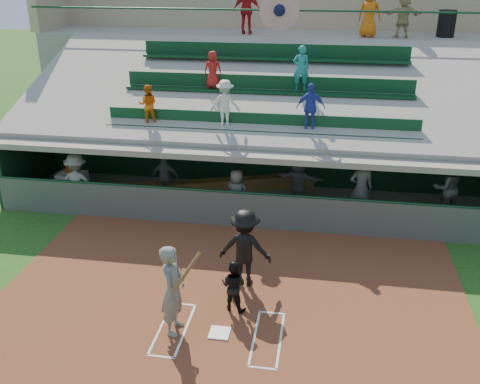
% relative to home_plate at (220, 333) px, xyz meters
% --- Properties ---
extents(ground, '(100.00, 100.00, 0.00)m').
position_rel_home_plate_xyz_m(ground, '(0.00, 0.00, -0.04)').
color(ground, '#1F4A14').
rests_on(ground, ground).
extents(dirt_slab, '(11.00, 9.00, 0.02)m').
position_rel_home_plate_xyz_m(dirt_slab, '(0.00, 0.50, -0.03)').
color(dirt_slab, brown).
rests_on(dirt_slab, ground).
extents(home_plate, '(0.43, 0.43, 0.03)m').
position_rel_home_plate_xyz_m(home_plate, '(0.00, 0.00, 0.00)').
color(home_plate, white).
rests_on(home_plate, dirt_slab).
extents(batters_box_chalk, '(2.65, 1.85, 0.01)m').
position_rel_home_plate_xyz_m(batters_box_chalk, '(0.00, 0.00, -0.01)').
color(batters_box_chalk, white).
rests_on(batters_box_chalk, dirt_slab).
extents(dugout_floor, '(16.00, 3.50, 0.04)m').
position_rel_home_plate_xyz_m(dugout_floor, '(0.00, 6.75, -0.02)').
color(dugout_floor, gray).
rests_on(dugout_floor, ground).
extents(concourse_slab, '(20.00, 3.00, 4.60)m').
position_rel_home_plate_xyz_m(concourse_slab, '(0.00, 13.50, 2.26)').
color(concourse_slab, gray).
rests_on(concourse_slab, ground).
extents(grandstand, '(20.40, 10.40, 7.80)m').
position_rel_home_plate_xyz_m(grandstand, '(-0.01, 10.51, 2.23)').
color(grandstand, '#505550').
rests_on(grandstand, ground).
extents(batter_at_plate, '(0.88, 0.80, 2.04)m').
position_rel_home_plate_xyz_m(batter_at_plate, '(-0.96, -0.03, 1.01)').
color(batter_at_plate, '#5E615C').
rests_on(batter_at_plate, dirt_slab).
extents(catcher, '(0.70, 0.61, 1.24)m').
position_rel_home_plate_xyz_m(catcher, '(0.14, 0.93, 0.60)').
color(catcher, black).
rests_on(catcher, dirt_slab).
extents(home_umpire, '(1.30, 0.79, 1.96)m').
position_rel_home_plate_xyz_m(home_umpire, '(0.23, 2.02, 0.97)').
color(home_umpire, black).
rests_on(home_umpire, dirt_slab).
extents(dugout_bench, '(13.13, 4.87, 0.41)m').
position_rel_home_plate_xyz_m(dugout_bench, '(-0.23, 7.93, 0.21)').
color(dugout_bench, olive).
rests_on(dugout_bench, dugout_floor).
extents(white_table, '(0.89, 0.67, 0.78)m').
position_rel_home_plate_xyz_m(white_table, '(-6.28, 6.40, 0.39)').
color(white_table, white).
rests_on(white_table, dugout_floor).
extents(water_cooler, '(0.36, 0.36, 0.36)m').
position_rel_home_plate_xyz_m(water_cooler, '(-6.31, 6.48, 0.97)').
color(water_cooler, '#D0460C').
rests_on(water_cooler, white_table).
extents(dugout_player_a, '(1.29, 0.82, 1.89)m').
position_rel_home_plate_xyz_m(dugout_player_a, '(-5.52, 5.24, 0.95)').
color(dugout_player_a, '#60635D').
rests_on(dugout_player_a, dugout_floor).
extents(dugout_player_b, '(0.91, 0.38, 1.54)m').
position_rel_home_plate_xyz_m(dugout_player_b, '(-3.10, 6.56, 0.78)').
color(dugout_player_b, '#585B55').
rests_on(dugout_player_b, dugout_floor).
extents(dugout_player_c, '(0.86, 0.67, 1.55)m').
position_rel_home_plate_xyz_m(dugout_player_c, '(-0.56, 5.57, 0.78)').
color(dugout_player_c, '#525550').
rests_on(dugout_player_c, dugout_floor).
extents(dugout_player_d, '(1.58, 0.76, 1.64)m').
position_rel_home_plate_xyz_m(dugout_player_d, '(1.22, 6.81, 0.82)').
color(dugout_player_d, '#61645E').
rests_on(dugout_player_d, dugout_floor).
extents(dugout_player_e, '(0.78, 0.58, 1.94)m').
position_rel_home_plate_xyz_m(dugout_player_e, '(3.14, 6.14, 0.98)').
color(dugout_player_e, '#5D605B').
rests_on(dugout_player_e, dugout_floor).
extents(dugout_player_f, '(1.06, 0.93, 1.85)m').
position_rel_home_plate_xyz_m(dugout_player_f, '(5.74, 6.73, 0.93)').
color(dugout_player_f, '#5D5F5A').
rests_on(dugout_player_f, dugout_floor).
extents(trash_bin, '(0.66, 0.66, 0.99)m').
position_rel_home_plate_xyz_m(trash_bin, '(6.31, 13.23, 5.06)').
color(trash_bin, black).
rests_on(trash_bin, concourse_slab).
extents(concourse_staff_a, '(1.09, 0.47, 1.85)m').
position_rel_home_plate_xyz_m(concourse_staff_a, '(-1.36, 12.88, 5.49)').
color(concourse_staff_a, '#B01418').
rests_on(concourse_staff_a, concourse_slab).
extents(concourse_staff_b, '(0.99, 0.78, 1.76)m').
position_rel_home_plate_xyz_m(concourse_staff_b, '(3.36, 12.76, 5.45)').
color(concourse_staff_b, orange).
rests_on(concourse_staff_b, concourse_slab).
extents(concourse_staff_c, '(1.57, 0.79, 1.62)m').
position_rel_home_plate_xyz_m(concourse_staff_c, '(4.60, 12.73, 5.38)').
color(concourse_staff_c, tan).
rests_on(concourse_staff_c, concourse_slab).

